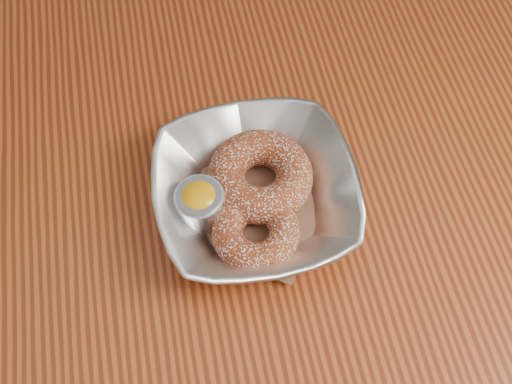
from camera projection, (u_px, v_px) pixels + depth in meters
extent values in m
plane|color=#565659|center=(299.00, 322.00, 1.36)|extent=(4.00, 4.00, 0.00)
cube|color=maroon|center=(337.00, 140.00, 0.72)|extent=(1.20, 0.80, 0.04)
imported|color=silver|center=(256.00, 194.00, 0.63)|extent=(0.21, 0.21, 0.05)
cube|color=brown|center=(256.00, 202.00, 0.65)|extent=(0.20, 0.20, 0.00)
torus|color=maroon|center=(260.00, 176.00, 0.64)|extent=(0.12, 0.12, 0.04)
torus|color=maroon|center=(256.00, 232.00, 0.61)|extent=(0.12, 0.12, 0.03)
cylinder|color=silver|center=(201.00, 206.00, 0.62)|extent=(0.05, 0.05, 0.04)
cylinder|color=gray|center=(200.00, 204.00, 0.62)|extent=(0.05, 0.05, 0.04)
ellipsoid|color=#FFAA07|center=(199.00, 199.00, 0.61)|extent=(0.04, 0.04, 0.03)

